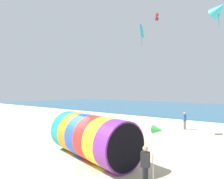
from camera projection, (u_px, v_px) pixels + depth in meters
ground_plane at (74, 158)px, 11.97m from camera, size 120.00×120.00×0.00m
sea at (214, 109)px, 43.35m from camera, size 120.00×40.00×0.10m
giant_inflatable_tube at (92, 137)px, 11.92m from camera, size 6.58×3.87×2.57m
kite_handler at (145, 166)px, 8.32m from camera, size 0.40×0.29×1.74m
kite_red_box at (157, 17)px, 21.49m from camera, size 0.36×0.36×0.75m
kite_cyan_diamond at (142, 31)px, 18.88m from camera, size 0.31×0.86×2.06m
kite_cyan_delta at (219, 9)px, 13.89m from camera, size 1.55×1.45×1.90m
bystander_near_water at (185, 120)px, 20.78m from camera, size 0.39×0.42×1.81m
beach_flag at (157, 133)px, 8.16m from camera, size 0.47×0.36×2.62m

